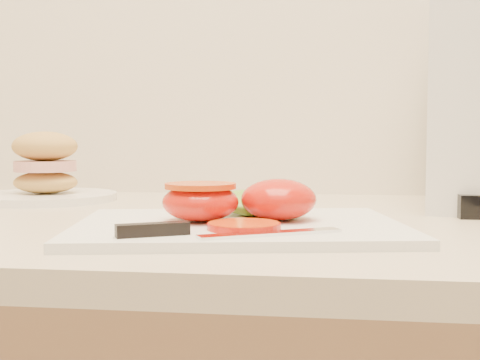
# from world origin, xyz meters

# --- Properties ---
(cutting_board) EXTENTS (0.39, 0.31, 0.01)m
(cutting_board) POSITION_xyz_m (-0.15, 1.56, 0.94)
(cutting_board) COLOR silver
(cutting_board) RESTS_ON counter
(tomato_half_dome) EXTENTS (0.08, 0.08, 0.05)m
(tomato_half_dome) POSITION_xyz_m (-0.11, 1.58, 0.96)
(tomato_half_dome) COLOR red
(tomato_half_dome) RESTS_ON cutting_board
(tomato_half_cut) EXTENTS (0.08, 0.08, 0.04)m
(tomato_half_cut) POSITION_xyz_m (-0.19, 1.56, 0.96)
(tomato_half_cut) COLOR red
(tomato_half_cut) RESTS_ON cutting_board
(tomato_slice_0) EXTENTS (0.07, 0.07, 0.01)m
(tomato_slice_0) POSITION_xyz_m (-0.14, 1.51, 0.94)
(tomato_slice_0) COLOR #CE560D
(tomato_slice_0) RESTS_ON cutting_board
(lettuce_leaf_0) EXTENTS (0.14, 0.13, 0.02)m
(lettuce_leaf_0) POSITION_xyz_m (-0.14, 1.64, 0.95)
(lettuce_leaf_0) COLOR #78A62B
(lettuce_leaf_0) RESTS_ON cutting_board
(knife) EXTENTS (0.21, 0.08, 0.01)m
(knife) POSITION_xyz_m (-0.18, 1.46, 0.94)
(knife) COLOR silver
(knife) RESTS_ON cutting_board
(sandwich_plate) EXTENTS (0.22, 0.22, 0.11)m
(sandwich_plate) POSITION_xyz_m (-0.50, 1.83, 0.97)
(sandwich_plate) COLOR white
(sandwich_plate) RESTS_ON counter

